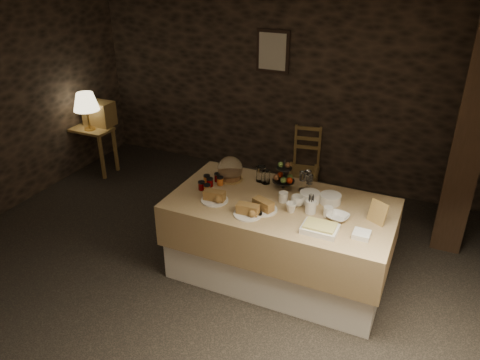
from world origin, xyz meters
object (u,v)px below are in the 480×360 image
at_px(wine_rack, 99,113).
at_px(timber_column, 470,135).
at_px(table_lamp, 86,102).
at_px(fruit_stand, 284,177).
at_px(chair, 306,160).
at_px(buffet_table, 280,234).
at_px(console_table, 91,137).

xyz_separation_m(wine_rack, timber_column, (4.76, -0.06, 0.46)).
distance_m(table_lamp, fruit_stand, 3.27).
height_order(table_lamp, wine_rack, table_lamp).
distance_m(table_lamp, chair, 3.11).
height_order(wine_rack, fruit_stand, fruit_stand).
bearing_deg(buffet_table, console_table, 160.72).
relative_size(console_table, chair, 1.05).
xyz_separation_m(buffet_table, console_table, (-3.29, 1.15, 0.06)).
height_order(buffet_table, chair, buffet_table).
relative_size(console_table, fruit_stand, 2.15).
bearing_deg(wine_rack, fruit_stand, -18.37).
bearing_deg(chair, console_table, -172.78).
bearing_deg(buffet_table, fruit_stand, 105.80).
xyz_separation_m(console_table, timber_column, (4.81, 0.12, 0.76)).
xyz_separation_m(table_lamp, fruit_stand, (3.16, -0.82, -0.12)).
height_order(table_lamp, fruit_stand, table_lamp).
height_order(table_lamp, timber_column, timber_column).
bearing_deg(table_lamp, fruit_stand, -14.54).
xyz_separation_m(console_table, wine_rack, (0.05, 0.18, 0.30)).
relative_size(chair, timber_column, 0.24).
bearing_deg(table_lamp, console_table, 135.00).
bearing_deg(timber_column, fruit_stand, -148.08).
relative_size(table_lamp, chair, 0.83).
distance_m(buffet_table, timber_column, 2.14).
relative_size(table_lamp, wine_rack, 1.26).
relative_size(wine_rack, timber_column, 0.16).
height_order(console_table, table_lamp, table_lamp).
bearing_deg(chair, wine_rack, -175.83).
bearing_deg(fruit_stand, table_lamp, 165.46).
distance_m(table_lamp, wine_rack, 0.33).
relative_size(buffet_table, chair, 3.29).
height_order(console_table, chair, chair).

